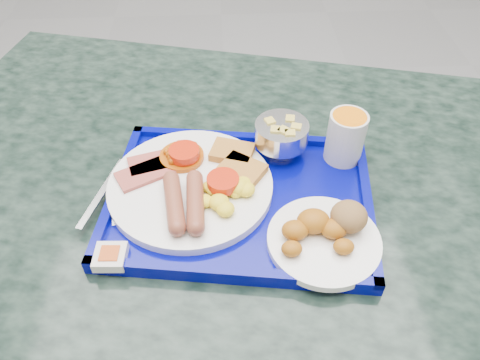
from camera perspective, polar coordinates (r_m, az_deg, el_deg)
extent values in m
plane|color=gray|center=(1.57, -0.61, -13.76)|extent=(6.00, 6.00, 0.00)
cylinder|color=gray|center=(1.09, 1.29, -16.06)|extent=(0.12, 0.12, 0.72)
cube|color=black|center=(0.78, 1.73, -2.44)|extent=(1.44, 1.13, 0.04)
cube|color=#020684|center=(0.74, 0.00, -2.56)|extent=(0.45, 0.35, 0.01)
cube|color=#020684|center=(0.83, 0.86, 5.24)|extent=(0.41, 0.07, 0.01)
cube|color=#020684|center=(0.64, -1.13, -11.21)|extent=(0.41, 0.07, 0.01)
cube|color=#020684|center=(0.74, 15.27, -2.81)|extent=(0.06, 0.30, 0.01)
cube|color=#020684|center=(0.77, -14.79, -0.91)|extent=(0.06, 0.30, 0.01)
cylinder|color=white|center=(0.75, -6.05, -0.73)|extent=(0.26, 0.26, 0.01)
cube|color=#B14E46|center=(0.78, -10.19, 2.18)|extent=(0.10, 0.07, 0.01)
cube|color=#B14E46|center=(0.76, -11.53, 0.81)|extent=(0.10, 0.08, 0.01)
cylinder|color=#A74A06|center=(0.78, -7.10, 2.85)|extent=(0.07, 0.07, 0.01)
sphere|color=#A74A06|center=(0.80, -7.46, 4.44)|extent=(0.01, 0.01, 0.01)
sphere|color=#A74A06|center=(0.78, -8.94, 3.41)|extent=(0.01, 0.01, 0.01)
sphere|color=#A74A06|center=(0.79, -6.25, 3.92)|extent=(0.01, 0.01, 0.01)
sphere|color=#A74A06|center=(0.78, -8.62, 3.05)|extent=(0.01, 0.01, 0.01)
sphere|color=#A74A06|center=(0.76, -8.33, 2.27)|extent=(0.01, 0.01, 0.01)
sphere|color=#A74A06|center=(0.77, -8.43, 2.66)|extent=(0.01, 0.01, 0.01)
sphere|color=#A74A06|center=(0.76, -6.57, 2.13)|extent=(0.01, 0.01, 0.01)
sphere|color=#A74A06|center=(0.78, -5.31, 3.77)|extent=(0.01, 0.01, 0.01)
sphere|color=#A74A06|center=(0.77, -6.81, 3.03)|extent=(0.01, 0.01, 0.01)
sphere|color=#A74A06|center=(0.78, -6.23, 3.29)|extent=(0.01, 0.01, 0.01)
sphere|color=#A74A06|center=(0.79, -8.27, 3.99)|extent=(0.01, 0.01, 0.01)
sphere|color=#A74A06|center=(0.78, -8.47, 3.65)|extent=(0.01, 0.01, 0.01)
sphere|color=#A74A06|center=(0.79, -6.70, 3.99)|extent=(0.01, 0.01, 0.01)
sphere|color=#A74A06|center=(0.78, -6.34, 3.64)|extent=(0.01, 0.01, 0.01)
sphere|color=#A74A06|center=(0.79, -5.59, 4.29)|extent=(0.01, 0.01, 0.01)
cube|color=#C57E31|center=(0.78, -0.97, 3.43)|extent=(0.08, 0.07, 0.01)
cube|color=#C57E31|center=(0.75, 0.31, 1.33)|extent=(0.08, 0.08, 0.01)
cylinder|color=brown|center=(0.70, -8.05, -2.68)|extent=(0.04, 0.10, 0.03)
cylinder|color=brown|center=(0.70, -5.48, -2.62)|extent=(0.03, 0.10, 0.03)
ellipsoid|color=yellow|center=(0.72, -3.24, -1.15)|extent=(0.02, 0.02, 0.01)
ellipsoid|color=yellow|center=(0.71, -0.54, -1.50)|extent=(0.02, 0.02, 0.01)
ellipsoid|color=yellow|center=(0.70, -2.57, -2.71)|extent=(0.03, 0.03, 0.02)
ellipsoid|color=yellow|center=(0.72, -3.74, -0.80)|extent=(0.02, 0.02, 0.01)
ellipsoid|color=yellow|center=(0.69, -1.79, -3.55)|extent=(0.03, 0.03, 0.02)
ellipsoid|color=yellow|center=(0.71, 0.72, -1.13)|extent=(0.03, 0.03, 0.02)
ellipsoid|color=yellow|center=(0.70, -4.30, -2.55)|extent=(0.02, 0.02, 0.02)
ellipsoid|color=yellow|center=(0.72, 0.34, -0.45)|extent=(0.03, 0.03, 0.02)
ellipsoid|color=yellow|center=(0.72, -3.10, -0.50)|extent=(0.03, 0.03, 0.02)
ellipsoid|color=yellow|center=(0.72, -0.19, -0.80)|extent=(0.03, 0.03, 0.02)
cylinder|color=#B11504|center=(0.77, -6.81, 3.30)|extent=(0.05, 0.05, 0.01)
cylinder|color=#B11504|center=(0.72, -2.09, -0.19)|extent=(0.05, 0.05, 0.01)
cylinder|color=white|center=(0.68, 10.17, -7.31)|extent=(0.16, 0.16, 0.01)
ellipsoid|color=#A35C13|center=(0.66, 12.53, -7.92)|extent=(0.03, 0.02, 0.02)
ellipsoid|color=#A35C13|center=(0.68, 11.39, -5.83)|extent=(0.04, 0.03, 0.03)
ellipsoid|color=#A35C13|center=(0.68, 8.93, -4.96)|extent=(0.05, 0.04, 0.03)
ellipsoid|color=#A35C13|center=(0.67, 6.73, -6.10)|extent=(0.04, 0.03, 0.03)
ellipsoid|color=#A35C13|center=(0.65, 6.32, -8.32)|extent=(0.03, 0.02, 0.02)
ellipsoid|color=brown|center=(0.68, 13.13, -4.35)|extent=(0.05, 0.05, 0.04)
cylinder|color=silver|center=(0.81, 4.91, 3.56)|extent=(0.06, 0.06, 0.01)
cylinder|color=silver|center=(0.80, 4.96, 4.21)|extent=(0.02, 0.02, 0.02)
cylinder|color=silver|center=(0.79, 5.08, 5.70)|extent=(0.09, 0.09, 0.04)
cube|color=#FFE361|center=(0.78, 3.65, 6.95)|extent=(0.02, 0.02, 0.01)
cube|color=#FFE361|center=(0.77, 5.27, 5.84)|extent=(0.02, 0.02, 0.01)
cube|color=#FFE361|center=(0.77, 4.30, 5.91)|extent=(0.02, 0.02, 0.01)
cube|color=#FFE361|center=(0.78, 6.84, 6.23)|extent=(0.02, 0.02, 0.01)
cube|color=#FFE361|center=(0.76, 6.08, 5.48)|extent=(0.02, 0.02, 0.01)
cube|color=#FFE361|center=(0.79, 6.11, 7.21)|extent=(0.02, 0.02, 0.01)
cylinder|color=silver|center=(0.79, 12.74, 5.10)|extent=(0.06, 0.06, 0.09)
cylinder|color=orange|center=(0.77, 13.20, 7.32)|extent=(0.06, 0.06, 0.01)
cube|color=silver|center=(0.76, -15.05, -2.11)|extent=(0.03, 0.12, 0.00)
ellipsoid|color=silver|center=(0.81, -13.53, 1.94)|extent=(0.03, 0.04, 0.01)
cube|color=silver|center=(0.77, -16.45, -1.45)|extent=(0.06, 0.15, 0.00)
cube|color=silver|center=(0.68, -15.52, -9.01)|extent=(0.05, 0.05, 0.02)
cube|color=#D44D17|center=(0.67, -15.66, -8.58)|extent=(0.03, 0.03, 0.00)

